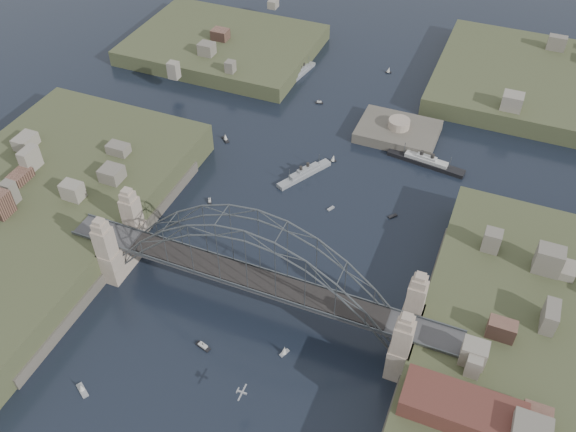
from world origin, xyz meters
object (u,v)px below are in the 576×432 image
(fort_island, at_px, (397,137))
(wharf_shed, at_px, (462,409))
(naval_cruiser_far, at_px, (302,72))
(ocean_liner, at_px, (426,162))
(bridge, at_px, (253,265))
(naval_cruiser_near, at_px, (304,174))

(fort_island, xyz_separation_m, wharf_shed, (32.00, -84.00, 10.34))
(naval_cruiser_far, relative_size, ocean_liner, 0.65)
(bridge, height_order, fort_island, bridge)
(fort_island, relative_size, naval_cruiser_far, 1.59)
(bridge, xyz_separation_m, naval_cruiser_near, (-5.88, 43.57, -11.55))
(bridge, distance_m, ocean_liner, 65.35)
(ocean_liner, bearing_deg, bridge, -110.25)
(fort_island, bearing_deg, naval_cruiser_far, 149.94)
(fort_island, bearing_deg, wharf_shed, -69.15)
(naval_cruiser_near, relative_size, ocean_liner, 0.74)
(naval_cruiser_near, bearing_deg, fort_island, 55.92)
(fort_island, distance_m, naval_cruiser_near, 31.93)
(fort_island, bearing_deg, bridge, -99.73)
(bridge, distance_m, naval_cruiser_near, 45.46)
(bridge, xyz_separation_m, wharf_shed, (44.00, -14.00, -2.32))
(fort_island, distance_m, wharf_shed, 90.48)
(wharf_shed, bearing_deg, naval_cruiser_far, 123.22)
(bridge, height_order, wharf_shed, bridge)
(naval_cruiser_near, xyz_separation_m, ocean_liner, (28.14, 16.78, 0.02))
(fort_island, xyz_separation_m, naval_cruiser_near, (-17.88, -26.43, 1.12))
(bridge, xyz_separation_m, fort_island, (12.00, 70.00, -12.66))
(bridge, distance_m, wharf_shed, 46.23)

